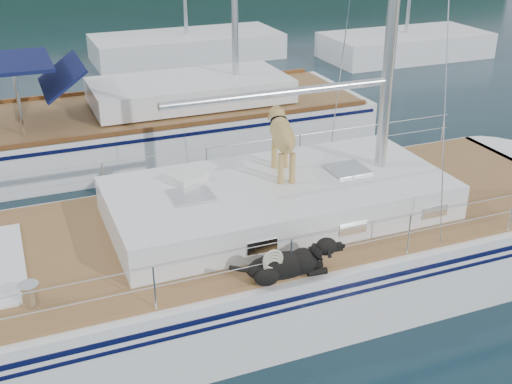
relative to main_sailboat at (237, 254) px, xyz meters
name	(u,v)px	position (x,y,z in m)	size (l,w,h in m)	color
ground	(232,292)	(-0.10, 0.00, -0.68)	(120.00, 120.00, 0.00)	black
main_sailboat	(237,254)	(0.00, 0.00, 0.00)	(12.00, 3.86, 14.01)	white
neighbor_sailboat	(149,127)	(0.18, 6.68, -0.05)	(11.00, 3.50, 13.30)	white
bg_boat_center	(187,47)	(3.90, 16.00, -0.23)	(7.20, 3.00, 11.65)	white
bg_boat_east	(405,46)	(11.90, 13.00, -0.22)	(6.40, 3.00, 11.65)	white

